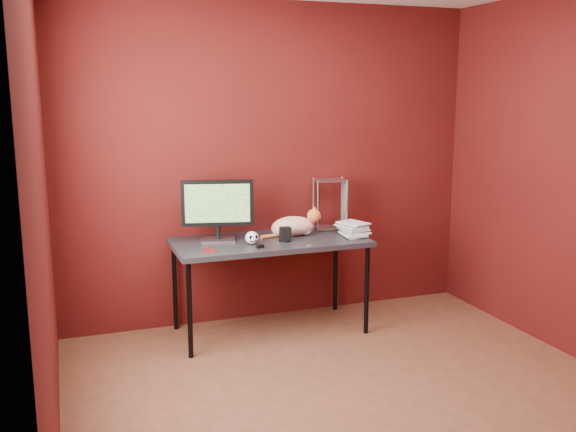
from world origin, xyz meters
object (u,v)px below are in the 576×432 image
object	(u,v)px
desk	(270,246)
skull_mug	(252,238)
book_stack	(345,162)
monitor	(218,207)
cat	(294,226)
speaker	(285,235)

from	to	relation	value
desk	skull_mug	distance (m)	0.22
book_stack	monitor	bearing A→B (deg)	170.29
monitor	cat	bearing A→B (deg)	12.21
speaker	skull_mug	bearing A→B (deg)	-175.16
skull_mug	book_stack	world-z (taller)	book_stack
cat	skull_mug	size ratio (longest dim) A/B	4.92
skull_mug	speaker	world-z (taller)	speaker
monitor	speaker	size ratio (longest dim) A/B	4.92
monitor	book_stack	distance (m)	1.05
desk	monitor	xyz separation A→B (m)	(-0.39, 0.08, 0.32)
cat	desk	bearing A→B (deg)	-152.00
cat	speaker	distance (m)	0.21
cat	monitor	bearing A→B (deg)	-170.83
skull_mug	monitor	bearing A→B (deg)	139.84
skull_mug	book_stack	size ratio (longest dim) A/B	0.09
monitor	book_stack	size ratio (longest dim) A/B	0.46
desk	book_stack	size ratio (longest dim) A/B	1.27
cat	book_stack	size ratio (longest dim) A/B	0.42
skull_mug	speaker	distance (m)	0.27
skull_mug	cat	bearing A→B (deg)	23.28
monitor	desk	bearing A→B (deg)	1.16
monitor	skull_mug	size ratio (longest dim) A/B	5.33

